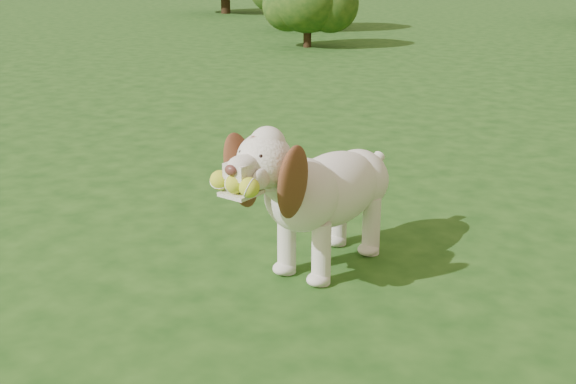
% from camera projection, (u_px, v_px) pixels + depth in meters
% --- Properties ---
extents(ground, '(80.00, 80.00, 0.00)m').
position_uv_depth(ground, '(377.00, 239.00, 4.04)').
color(ground, '#173F12').
rests_on(ground, ground).
extents(dog, '(0.54, 1.26, 0.82)m').
position_uv_depth(dog, '(320.00, 188.00, 3.53)').
color(dog, silver).
rests_on(dog, ground).
extents(shrub_a, '(1.24, 1.24, 1.29)m').
position_uv_depth(shrub_a, '(308.00, 0.00, 11.58)').
color(shrub_a, '#382314').
rests_on(shrub_a, ground).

